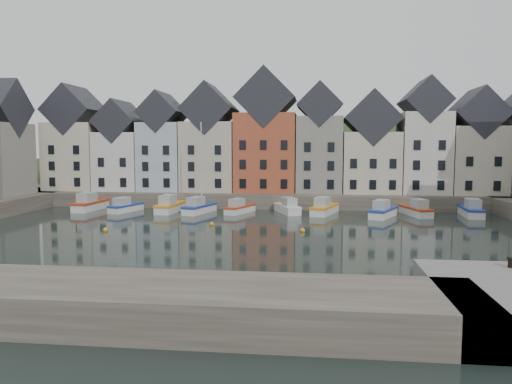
# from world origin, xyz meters

# --- Properties ---
(ground) EXTENTS (260.00, 260.00, 0.00)m
(ground) POSITION_xyz_m (0.00, 0.00, 0.00)
(ground) COLOR black
(ground) RESTS_ON ground
(far_quay) EXTENTS (90.00, 16.00, 2.00)m
(far_quay) POSITION_xyz_m (0.00, 30.00, 1.00)
(far_quay) COLOR #453B35
(far_quay) RESTS_ON ground
(hillside) EXTENTS (153.60, 70.40, 64.00)m
(hillside) POSITION_xyz_m (0.02, 56.00, -17.96)
(hillside) COLOR #25371B
(hillside) RESTS_ON ground
(far_terrace) EXTENTS (72.37, 8.16, 17.78)m
(far_terrace) POSITION_xyz_m (3.21, 28.00, 8.88)
(far_terrace) COLOR beige
(far_terrace) RESTS_ON far_quay
(mooring_buoys) EXTENTS (20.50, 5.50, 0.50)m
(mooring_buoys) POSITION_xyz_m (-4.00, 5.33, 0.15)
(mooring_buoys) COLOR orange
(mooring_buoys) RESTS_ON ground
(boat_a) EXTENTS (2.69, 7.17, 2.70)m
(boat_a) POSITION_xyz_m (-22.93, 18.79, 0.80)
(boat_a) COLOR silver
(boat_a) RESTS_ON ground
(boat_b) EXTENTS (3.29, 5.91, 2.17)m
(boat_b) POSITION_xyz_m (-17.62, 17.71, 0.65)
(boat_b) COLOR silver
(boat_b) RESTS_ON ground
(boat_c) EXTENTS (2.74, 6.92, 2.59)m
(boat_c) POSITION_xyz_m (-11.61, 18.02, 0.77)
(boat_c) COLOR silver
(boat_c) RESTS_ON ground
(boat_d) EXTENTS (3.59, 6.54, 11.94)m
(boat_d) POSITION_xyz_m (-7.65, 17.47, 0.78)
(boat_d) COLOR silver
(boat_d) RESTS_ON ground
(boat_e) EXTENTS (3.62, 5.83, 2.14)m
(boat_e) POSITION_xyz_m (-2.46, 18.14, 0.64)
(boat_e) COLOR silver
(boat_e) RESTS_ON ground
(boat_f) EXTENTS (3.94, 6.24, 2.29)m
(boat_f) POSITION_xyz_m (3.75, 18.86, 0.68)
(boat_f) COLOR silver
(boat_f) RESTS_ON ground
(boat_g) EXTENTS (3.96, 6.85, 2.51)m
(boat_g) POSITION_xyz_m (8.43, 18.33, 0.75)
(boat_g) COLOR silver
(boat_g) RESTS_ON ground
(boat_h) EXTENTS (4.37, 6.56, 2.43)m
(boat_h) POSITION_xyz_m (15.49, 16.43, 0.72)
(boat_h) COLOR silver
(boat_h) RESTS_ON ground
(boat_i) EXTENTS (3.38, 6.46, 2.37)m
(boat_i) POSITION_xyz_m (19.79, 18.30, 0.71)
(boat_i) COLOR silver
(boat_i) RESTS_ON ground
(boat_j) EXTENTS (2.54, 6.65, 2.50)m
(boat_j) POSITION_xyz_m (26.39, 18.40, 0.74)
(boat_j) COLOR silver
(boat_j) RESTS_ON ground
(mooring_bollard) EXTENTS (0.48, 0.48, 0.56)m
(mooring_bollard) POSITION_xyz_m (18.00, -16.50, 2.31)
(mooring_bollard) COLOR black
(mooring_bollard) RESTS_ON near_quay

